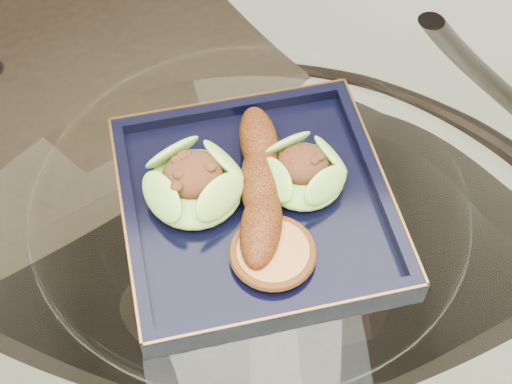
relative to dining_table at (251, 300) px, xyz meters
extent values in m
cylinder|color=white|center=(0.00, 0.00, 0.16)|extent=(1.10, 1.10, 0.01)
torus|color=black|center=(0.00, 0.00, 0.16)|extent=(1.13, 1.13, 0.02)
cylinder|color=black|center=(0.28, 0.28, -0.22)|extent=(0.04, 0.04, 0.75)
cylinder|color=black|center=(-0.28, 0.28, -0.22)|extent=(0.04, 0.04, 0.75)
cube|color=#311E10|center=(-0.16, 0.40, -0.15)|extent=(0.52, 0.52, 0.04)
cylinder|color=#311E10|center=(-0.26, 0.18, -0.39)|extent=(0.03, 0.03, 0.43)
cylinder|color=#311E10|center=(0.06, 0.31, -0.39)|extent=(0.03, 0.03, 0.43)
cylinder|color=#311E10|center=(-0.38, 0.50, -0.39)|extent=(0.03, 0.03, 0.43)
cylinder|color=#311E10|center=(-0.07, 0.62, -0.39)|extent=(0.03, 0.03, 0.43)
cube|color=black|center=(0.01, 0.02, 0.17)|extent=(0.29, 0.29, 0.02)
ellipsoid|color=#56922A|center=(-0.05, 0.04, 0.20)|extent=(0.11, 0.11, 0.04)
ellipsoid|color=#5E992C|center=(0.06, 0.04, 0.20)|extent=(0.09, 0.09, 0.03)
ellipsoid|color=#662B0A|center=(0.01, 0.03, 0.20)|extent=(0.07, 0.20, 0.04)
cylinder|color=#B7743D|center=(0.01, -0.05, 0.19)|extent=(0.09, 0.09, 0.01)
camera|label=1|loc=(-0.06, -0.39, 0.79)|focal=50.00mm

